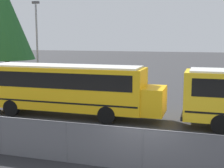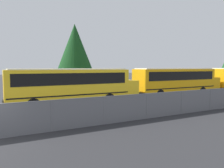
% 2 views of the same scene
% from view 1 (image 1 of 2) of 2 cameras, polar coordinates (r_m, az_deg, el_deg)
% --- Properties ---
extents(fence, '(86.09, 0.07, 1.68)m').
position_cam_1_polar(fence, '(11.86, 5.61, -11.88)').
color(fence, '#9EA0A5').
rests_on(fence, ground_plane).
extents(school_bus_2, '(11.63, 2.50, 3.26)m').
position_cam_1_polar(school_bus_2, '(19.90, -8.10, -0.35)').
color(school_bus_2, yellow).
rests_on(school_bus_2, ground_plane).
extents(light_pole, '(0.60, 0.24, 8.01)m').
position_cam_1_polar(light_pole, '(27.78, -13.53, 7.05)').
color(light_pole, gray).
rests_on(light_pole, ground_plane).
extents(tree_0, '(5.51, 5.51, 9.97)m').
position_cam_1_polar(tree_0, '(32.91, -18.92, 10.49)').
color(tree_0, '#51381E').
rests_on(tree_0, ground_plane).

